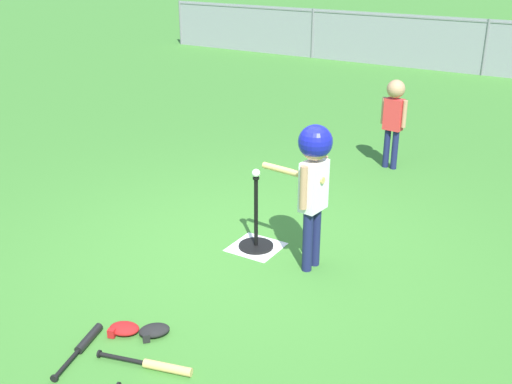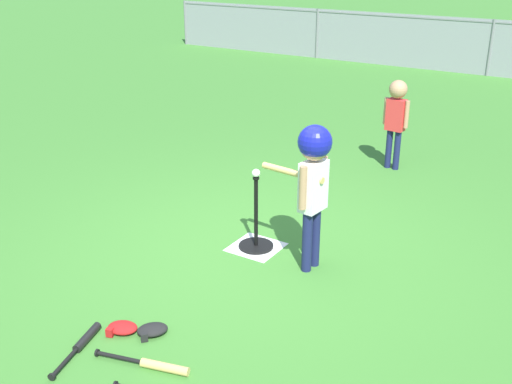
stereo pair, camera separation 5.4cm
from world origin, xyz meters
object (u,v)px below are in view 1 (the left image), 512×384
at_px(glove_by_plate, 154,331).
at_px(glove_tossed_aside, 124,329).
at_px(baseball_on_tee, 256,173).
at_px(fielder_near_right, 394,112).
at_px(batting_tee, 256,236).
at_px(batter_child, 314,168).
at_px(spare_bat_black, 84,344).
at_px(spare_bat_wood, 158,366).

distance_m(glove_by_plate, glove_tossed_aside, 0.22).
distance_m(baseball_on_tee, fielder_near_right, 2.70).
height_order(batting_tee, batter_child, batter_child).
bearing_deg(fielder_near_right, baseball_on_tee, -96.25).
bearing_deg(spare_bat_black, spare_bat_wood, 7.98).
bearing_deg(glove_by_plate, glove_tossed_aside, -154.47).
relative_size(spare_bat_wood, glove_tossed_aside, 2.56).
xyz_separation_m(baseball_on_tee, batter_child, (0.59, -0.06, 0.18)).
relative_size(baseball_on_tee, fielder_near_right, 0.07).
height_order(spare_bat_black, glove_by_plate, glove_by_plate).
relative_size(batting_tee, glove_tossed_aside, 2.65).
bearing_deg(spare_bat_black, baseball_on_tee, 83.04).
bearing_deg(batter_child, glove_by_plate, -108.89).
bearing_deg(batter_child, fielder_near_right, 96.09).
xyz_separation_m(batting_tee, fielder_near_right, (0.29, 2.68, 0.60)).
xyz_separation_m(spare_bat_wood, glove_tossed_aside, (-0.47, 0.18, 0.01)).
bearing_deg(spare_bat_wood, glove_by_plate, 133.98).
xyz_separation_m(batter_child, glove_by_plate, (-0.50, -1.46, -0.87)).
distance_m(spare_bat_black, glove_by_plate, 0.48).
distance_m(baseball_on_tee, glove_by_plate, 1.68).
height_order(batting_tee, glove_tossed_aside, batting_tee).
height_order(batter_child, fielder_near_right, batter_child).
bearing_deg(baseball_on_tee, fielder_near_right, 83.75).
height_order(baseball_on_tee, glove_tossed_aside, baseball_on_tee).
xyz_separation_m(baseball_on_tee, glove_by_plate, (0.09, -1.53, -0.69)).
relative_size(glove_by_plate, glove_tossed_aside, 1.04).
bearing_deg(batting_tee, spare_bat_black, -96.96).
bearing_deg(spare_bat_black, fielder_near_right, 83.46).
xyz_separation_m(baseball_on_tee, fielder_near_right, (0.29, 2.68, -0.02)).
bearing_deg(glove_by_plate, batting_tee, 93.21).
relative_size(spare_bat_black, glove_by_plate, 2.16).
xyz_separation_m(batter_child, fielder_near_right, (-0.29, 2.75, -0.20)).
distance_m(spare_bat_black, glove_tossed_aside, 0.29).
height_order(fielder_near_right, glove_tossed_aside, fielder_near_right).
bearing_deg(spare_bat_black, batting_tee, 83.04).
relative_size(baseball_on_tee, glove_by_plate, 0.27).
bearing_deg(batting_tee, baseball_on_tee, 0.00).
bearing_deg(glove_by_plate, spare_bat_black, -131.13).
bearing_deg(batter_child, glove_tossed_aside, -114.20).
xyz_separation_m(batter_child, spare_bat_black, (-0.82, -1.83, -0.88)).
height_order(batter_child, spare_bat_wood, batter_child).
height_order(batting_tee, baseball_on_tee, baseball_on_tee).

